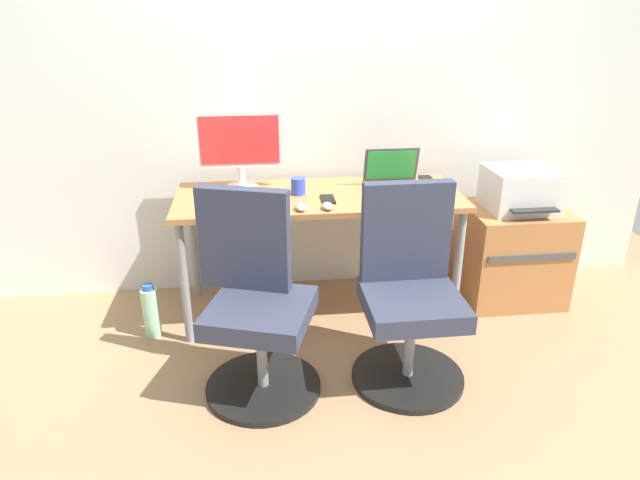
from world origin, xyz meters
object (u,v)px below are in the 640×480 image
side_cabinet (511,253)px  open_laptop (394,180)px  office_chair_left (255,305)px  coffee_mug (298,186)px  printer (520,189)px  water_bottle_on_floor (151,312)px  office_chair_right (409,296)px  desktop_monitor (240,144)px

side_cabinet → open_laptop: (-0.75, 0.01, 0.48)m
office_chair_left → coffee_mug: 0.80m
printer → open_laptop: (-0.75, 0.01, 0.08)m
water_bottle_on_floor → coffee_mug: bearing=13.5°
printer → water_bottle_on_floor: bearing=-174.2°
water_bottle_on_floor → coffee_mug: (0.82, 0.20, 0.62)m
water_bottle_on_floor → office_chair_right: bearing=-20.6°
office_chair_left → desktop_monitor: (-0.05, 0.84, 0.54)m
water_bottle_on_floor → coffee_mug: coffee_mug is taller
printer → water_bottle_on_floor: (-2.11, -0.22, -0.55)m
side_cabinet → coffee_mug: coffee_mug is taller
open_laptop → office_chair_left: bearing=-138.3°
desktop_monitor → coffee_mug: (0.31, -0.16, -0.20)m
water_bottle_on_floor → open_laptop: 1.52m
water_bottle_on_floor → printer: bearing=5.8°
water_bottle_on_floor → desktop_monitor: size_ratio=0.65×
office_chair_right → printer: (0.83, 0.70, 0.27)m
printer → open_laptop: bearing=179.4°
water_bottle_on_floor → open_laptop: (1.36, 0.22, 0.63)m
desktop_monitor → office_chair_left: bearing=-86.4°
side_cabinet → open_laptop: size_ratio=1.85×
water_bottle_on_floor → coffee_mug: size_ratio=3.37×
desktop_monitor → office_chair_right: bearing=-47.4°
office_chair_right → coffee_mug: size_ratio=10.22×
office_chair_left → printer: (1.55, 0.70, 0.27)m
printer → desktop_monitor: desktop_monitor is taller
printer → water_bottle_on_floor: size_ratio=1.29×
office_chair_right → coffee_mug: office_chair_right is taller
office_chair_left → coffee_mug: (0.26, 0.68, 0.34)m
office_chair_right → desktop_monitor: size_ratio=1.96×
printer → coffee_mug: bearing=-179.2°
printer → desktop_monitor: size_ratio=0.83×
coffee_mug → water_bottle_on_floor: bearing=-166.5°
printer → open_laptop: size_ratio=1.29×
water_bottle_on_floor → coffee_mug: 1.05m
office_chair_left → side_cabinet: (1.55, 0.70, -0.14)m
open_laptop → desktop_monitor: bearing=171.3°
printer → coffee_mug: (-1.29, -0.02, 0.07)m
printer → coffee_mug: 1.29m
side_cabinet → printer: 0.41m
side_cabinet → coffee_mug: 1.38m
open_laptop → printer: bearing=-0.6°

